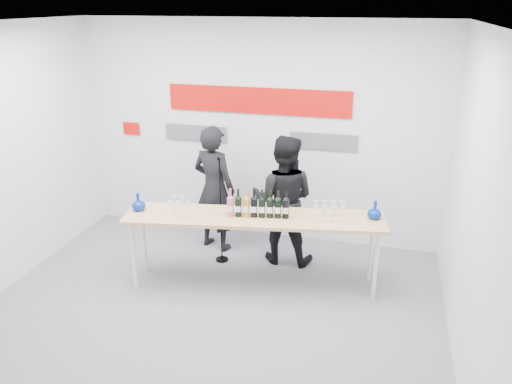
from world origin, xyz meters
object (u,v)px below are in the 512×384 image
Objects in this scene: presenter_left at (214,189)px; presenter_right at (283,200)px; tasting_table at (254,221)px; mic_stand at (221,230)px.

presenter_left reaches higher than presenter_right.
tasting_table is at bearing 73.62° from presenter_right.
presenter_left is at bearing -7.53° from presenter_right.
presenter_right is 0.89m from mic_stand.
tasting_table is at bearing -63.21° from mic_stand.
presenter_left reaches higher than mic_stand.
presenter_right is 1.18× the size of mic_stand.
presenter_left is 1.02× the size of presenter_right.
presenter_right is at bearing -169.89° from presenter_left.
mic_stand is (-0.56, 0.46, -0.39)m from tasting_table.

